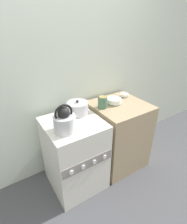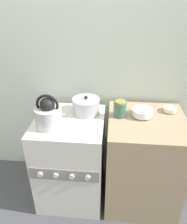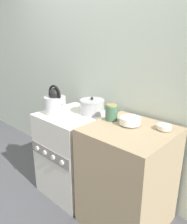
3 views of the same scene
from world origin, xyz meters
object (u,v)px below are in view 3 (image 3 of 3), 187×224
Objects in this scene: kettle at (55,103)px; storage_jar at (111,113)px; stove at (74,153)px; cooking_pot at (92,107)px; small_ceramic_bowl at (164,127)px; enamel_bowl at (130,121)px.

storage_jar is (0.55, 0.17, -0.02)m from kettle.
stove is 0.67m from storage_jar.
cooking_pot is 0.29m from storage_jar.
small_ceramic_bowl is 0.81× the size of storage_jar.
kettle is (-0.13, -0.11, 0.53)m from stove.
kettle reaches higher than small_ceramic_bowl.
kettle reaches higher than enamel_bowl.
stove is 0.56m from kettle.
stove is 0.77m from enamel_bowl.
stove is 4.98× the size of enamel_bowl.
kettle reaches higher than storage_jar.
small_ceramic_bowl is at bearing 16.14° from kettle.
enamel_bowl is 0.26m from small_ceramic_bowl.
enamel_bowl is (0.73, 0.19, -0.05)m from kettle.
small_ceramic_bowl is (0.24, 0.10, -0.01)m from enamel_bowl.
cooking_pot is at bearing 45.04° from stove.
enamel_bowl is at bearing 7.67° from stove.
kettle reaches higher than cooking_pot.
kettle is 0.75m from enamel_bowl.
enamel_bowl is (0.47, -0.05, -0.01)m from cooking_pot.
storage_jar is (0.42, 0.07, 0.51)m from stove.
cooking_pot is 0.47m from enamel_bowl.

